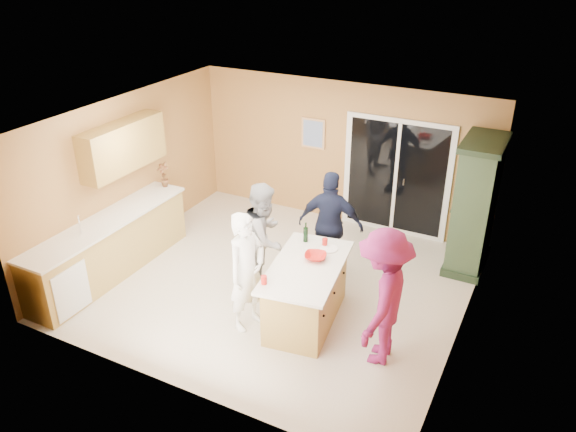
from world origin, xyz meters
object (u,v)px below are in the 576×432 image
at_px(kitchen_island, 306,295).
at_px(woman_navy, 331,225).
at_px(woman_white, 247,272).
at_px(woman_grey, 265,237).
at_px(green_hutch, 475,207).
at_px(woman_magenta, 383,297).

bearing_deg(kitchen_island, woman_navy, 90.48).
height_order(woman_white, woman_grey, woman_grey).
height_order(kitchen_island, woman_navy, woman_navy).
bearing_deg(woman_white, green_hutch, -25.38).
relative_size(green_hutch, woman_grey, 1.25).
height_order(kitchen_island, woman_magenta, woman_magenta).
relative_size(kitchen_island, woman_navy, 1.04).
bearing_deg(woman_magenta, kitchen_island, -106.68).
bearing_deg(woman_magenta, woman_white, -87.77).
relative_size(woman_white, woman_magenta, 0.94).
bearing_deg(woman_grey, woman_navy, -49.03).
distance_m(kitchen_island, green_hutch, 3.10).
height_order(woman_white, woman_magenta, woman_magenta).
xyz_separation_m(kitchen_island, woman_white, (-0.66, -0.44, 0.43)).
relative_size(kitchen_island, woman_white, 1.06).
distance_m(woman_grey, woman_magenta, 2.18).
relative_size(woman_navy, woman_magenta, 0.95).
bearing_deg(woman_grey, kitchen_island, -124.79).
bearing_deg(green_hutch, kitchen_island, -123.96).
xyz_separation_m(kitchen_island, woman_navy, (-0.19, 1.27, 0.44)).
bearing_deg(green_hutch, woman_white, -128.48).
height_order(woman_grey, woman_navy, woman_navy).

